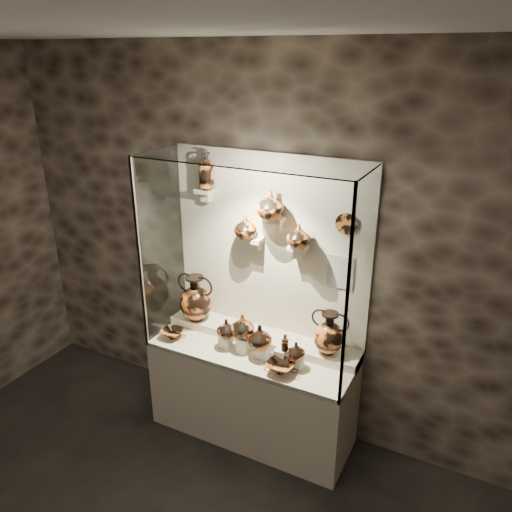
{
  "coord_description": "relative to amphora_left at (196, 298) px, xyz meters",
  "views": [
    {
      "loc": [
        1.61,
        -0.91,
        3.09
      ],
      "look_at": [
        -0.01,
        2.27,
        1.63
      ],
      "focal_mm": 35.0,
      "sensor_mm": 36.0,
      "label": 1
    }
  ],
  "objects": [
    {
      "name": "wall_back",
      "position": [
        0.62,
        0.2,
        0.49
      ],
      "size": [
        5.0,
        0.02,
        3.2
      ],
      "primitive_type": "cube",
      "color": "#2D231C",
      "rests_on": "ground"
    },
    {
      "name": "plinth",
      "position": [
        0.62,
        -0.12,
        -0.71
      ],
      "size": [
        1.7,
        0.6,
        0.8
      ],
      "primitive_type": "cube",
      "color": "beige",
      "rests_on": "floor"
    },
    {
      "name": "front_tier",
      "position": [
        0.62,
        -0.12,
        -0.29
      ],
      "size": [
        1.68,
        0.58,
        0.03
      ],
      "primitive_type": "cube",
      "color": "beige",
      "rests_on": "plinth"
    },
    {
      "name": "rear_tier",
      "position": [
        0.62,
        0.05,
        -0.26
      ],
      "size": [
        1.7,
        0.25,
        0.1
      ],
      "primitive_type": "cube",
      "color": "beige",
      "rests_on": "plinth"
    },
    {
      "name": "back_panel",
      "position": [
        0.62,
        0.19,
        0.49
      ],
      "size": [
        1.7,
        0.03,
        1.6
      ],
      "primitive_type": "cube",
      "color": "beige",
      "rests_on": "plinth"
    },
    {
      "name": "glass_front",
      "position": [
        0.62,
        -0.42,
        0.49
      ],
      "size": [
        1.7,
        0.01,
        1.6
      ],
      "primitive_type": "cube",
      "color": "white",
      "rests_on": "plinth"
    },
    {
      "name": "glass_left",
      "position": [
        -0.23,
        -0.12,
        0.49
      ],
      "size": [
        0.01,
        0.6,
        1.6
      ],
      "primitive_type": "cube",
      "color": "white",
      "rests_on": "plinth"
    },
    {
      "name": "glass_right",
      "position": [
        1.46,
        -0.12,
        0.49
      ],
      "size": [
        0.01,
        0.6,
        1.6
      ],
      "primitive_type": "cube",
      "color": "white",
      "rests_on": "plinth"
    },
    {
      "name": "glass_top",
      "position": [
        0.62,
        -0.12,
        1.29
      ],
      "size": [
        1.7,
        0.6,
        0.01
      ],
      "primitive_type": "cube",
      "color": "white",
      "rests_on": "back_panel"
    },
    {
      "name": "frame_post_left",
      "position": [
        -0.22,
        -0.41,
        0.49
      ],
      "size": [
        0.02,
        0.02,
        1.6
      ],
      "primitive_type": "cube",
      "color": "gray",
      "rests_on": "plinth"
    },
    {
      "name": "frame_post_right",
      "position": [
        1.46,
        -0.41,
        0.49
      ],
      "size": [
        0.02,
        0.02,
        1.6
      ],
      "primitive_type": "cube",
      "color": "gray",
      "rests_on": "plinth"
    },
    {
      "name": "pedestal_a",
      "position": [
        0.4,
        -0.17,
        -0.23
      ],
      "size": [
        0.09,
        0.09,
        0.1
      ],
      "primitive_type": "cube",
      "color": "beige",
      "rests_on": "front_tier"
    },
    {
      "name": "pedestal_b",
      "position": [
        0.57,
        -0.17,
        -0.21
      ],
      "size": [
        0.09,
        0.09,
        0.13
      ],
      "primitive_type": "cube",
      "color": "beige",
      "rests_on": "front_tier"
    },
    {
      "name": "pedestal_c",
      "position": [
        0.74,
        -0.17,
        -0.23
      ],
      "size": [
        0.09,
        0.09,
        0.09
      ],
      "primitive_type": "cube",
      "color": "beige",
      "rests_on": "front_tier"
    },
    {
      "name": "pedestal_d",
      "position": [
        0.9,
        -0.17,
        -0.22
      ],
      "size": [
        0.09,
        0.09,
        0.12
      ],
      "primitive_type": "cube",
      "color": "beige",
      "rests_on": "front_tier"
    },
    {
      "name": "pedestal_e",
      "position": [
        1.04,
        -0.17,
        -0.24
      ],
      "size": [
        0.09,
        0.09,
        0.08
      ],
      "primitive_type": "cube",
      "color": "beige",
      "rests_on": "front_tier"
    },
    {
      "name": "bracket_ul",
      "position": [
        0.07,
        0.12,
        0.94
      ],
      "size": [
        0.14,
        0.12,
        0.04
      ],
      "primitive_type": "cube",
      "color": "beige",
      "rests_on": "back_panel"
    },
    {
      "name": "bracket_ca",
      "position": [
        0.52,
        0.12,
        0.59
      ],
      "size": [
        0.14,
        0.12,
        0.04
      ],
      "primitive_type": "cube",
      "color": "beige",
      "rests_on": "back_panel"
    },
    {
      "name": "bracket_cb",
      "position": [
        0.72,
        0.12,
        0.79
      ],
      "size": [
        0.1,
        0.12,
        0.04
      ],
      "primitive_type": "cube",
      "color": "beige",
      "rests_on": "back_panel"
    },
    {
      "name": "bracket_cc",
      "position": [
        0.9,
        0.12,
        0.59
      ],
      "size": [
        0.14,
        0.12,
        0.04
      ],
      "primitive_type": "cube",
      "color": "beige",
      "rests_on": "back_panel"
    },
    {
      "name": "amphora_left",
      "position": [
        0.0,
        0.0,
        0.0
      ],
      "size": [
        0.4,
        0.4,
        0.42
      ],
      "primitive_type": null,
      "rotation": [
        0.0,
        0.0,
        -0.21
      ],
      "color": "#CC6427",
      "rests_on": "rear_tier"
    },
    {
      "name": "amphora_right",
      "position": [
        1.21,
        0.03,
        -0.03
      ],
      "size": [
        0.38,
        0.38,
        0.36
      ],
      "primitive_type": null,
      "rotation": [
        0.0,
        0.0,
        -0.43
      ],
      "color": "#CC6427",
      "rests_on": "rear_tier"
    },
    {
      "name": "jug_a",
      "position": [
        0.42,
        -0.19,
        -0.1
      ],
      "size": [
        0.21,
        0.21,
        0.17
      ],
      "primitive_type": "imported",
      "rotation": [
        0.0,
        0.0,
        0.37
      ],
      "color": "#CC6427",
      "rests_on": "pedestal_a"
    },
    {
      "name": "jug_b",
      "position": [
        0.55,
        -0.16,
        -0.05
      ],
      "size": [
        0.2,
        0.2,
        0.2
      ],
      "primitive_type": "imported",
      "rotation": [
        0.0,
        0.0,
        -0.02
      ],
      "color": "#B4561F",
      "rests_on": "pedestal_b"
    },
    {
      "name": "jug_c",
      "position": [
        0.72,
        -0.19,
        -0.09
      ],
      "size": [
        0.25,
        0.25,
        0.2
      ],
      "primitive_type": "imported",
      "rotation": [
        0.0,
        0.0,
        -0.33
      ],
      "color": "#CC6427",
      "rests_on": "pedestal_c"
    },
    {
      "name": "jug_e",
      "position": [
        1.03,
        -0.19,
        -0.13
      ],
      "size": [
        0.15,
        0.15,
        0.15
      ],
      "primitive_type": "imported",
      "rotation": [
        0.0,
        0.0,
        -0.1
      ],
      "color": "#CC6427",
      "rests_on": "pedestal_e"
    },
    {
      "name": "lekythos_small",
      "position": [
        0.93,
        -0.17,
        -0.08
      ],
      "size": [
        0.08,
        0.08,
        0.16
      ],
      "primitive_type": null,
      "rotation": [
        0.0,
        0.0,
        0.23
      ],
      "color": "#B4561F",
      "rests_on": "pedestal_d"
    },
    {
      "name": "kylix_left",
      "position": [
        -0.07,
        -0.26,
        -0.23
      ],
      "size": [
        0.28,
        0.25,
        0.1
      ],
      "primitive_type": null,
      "rotation": [
        0.0,
        0.0,
        0.21
      ],
      "color": "#B4561F",
      "rests_on": "front_tier"
    },
    {
      "name": "kylix_right",
      "position": [
        0.95,
        -0.3,
        -0.23
      ],
      "size": [
        0.34,
        0.32,
        0.11
      ],
      "primitive_type": null,
      "rotation": [
        0.0,
        0.0,
        -0.41
      ],
      "color": "#CC6427",
      "rests_on": "front_tier"
    },
    {
      "name": "lekythos_tall",
      "position": [
        0.1,
        0.1,
        1.12
      ],
      "size": [
        0.18,
        0.18,
        0.33
      ],
      "primitive_type": null,
      "rotation": [
        0.0,
        0.0,
        0.41
      ],
      "color": "#CC6427",
      "rests_on": "bracket_ul"
    },
    {
      "name": "ovoid_vase_a",
      "position": [
        0.46,
        0.08,
        0.7
      ],
      "size": [
        0.24,
        0.24,
        0.19
      ],
      "primitive_type": "imported",
      "rotation": [
        0.0,
        0.0,
        -0.4
      ],
      "color": "#B4561F",
      "rests_on": "bracket_ca"
    },
    {
      "name": "ovoid_vase_b",
      "position": [
        0.68,
        0.06,
        0.92
      ],
      "size": [
        0.24,
        0.24,
        0.22
      ],
      "primitive_type": "imported",
      "rotation": [
        0.0,
        0.0,
        -0.12
      ],
      "color": "#B4561F",
      "rests_on": "bracket_cb"
    },
    {
      "name": "ovoid_vase_c",
      "position": [
        0.91,
        0.08,
        0.7
      ],
      "size": [
        0.23,
        0.23,
        0.19
      ],
      "primitive_type": "imported",
      "rotation": [
        0.0,
        0.0,
        -0.32
      ],
      "color": "#B4561F",
      "rests_on": "bracket_cc"
    },
    {
      "name": "wall_plate",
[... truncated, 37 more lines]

